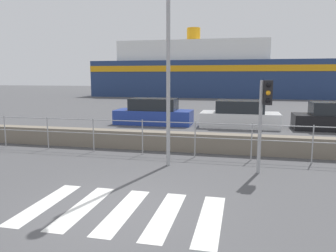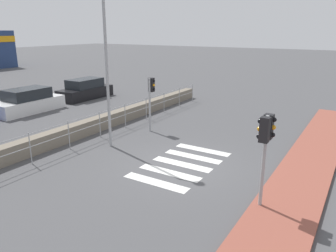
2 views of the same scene
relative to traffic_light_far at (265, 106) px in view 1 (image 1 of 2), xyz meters
name	(u,v)px [view 1 (image 1 of 2)]	position (x,y,z in m)	size (l,w,h in m)	color
ground_plane	(117,210)	(-3.09, -3.41, -1.95)	(160.00, 160.00, 0.00)	#4C4C4F
crosswalk	(123,211)	(-2.95, -3.41, -1.94)	(4.05, 2.40, 0.01)	silver
seawall	(173,141)	(-3.09, 2.32, -1.61)	(22.95, 0.55, 0.69)	slate
harbor_fence	(168,133)	(-3.09, 1.45, -1.13)	(20.69, 0.04, 1.25)	#9EA0A3
traffic_light_far	(265,106)	(0.00, 0.00, 0.00)	(0.34, 0.32, 2.65)	#9EA0A3
streetlamp	(167,35)	(-2.82, 0.05, 1.99)	(0.32, 1.07, 6.41)	#9EA0A3
ferry_boat	(218,73)	(-3.94, 35.63, 1.18)	(35.19, 7.85, 9.17)	navy
parked_car_blue	(154,113)	(-5.60, 8.70, -1.31)	(4.43, 1.71, 1.50)	#233D9E
parked_car_white	(240,116)	(-0.72, 8.70, -1.33)	(4.21, 1.86, 1.45)	silver
parked_car_black	(336,118)	(4.12, 8.70, -1.33)	(4.18, 1.71, 1.44)	black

